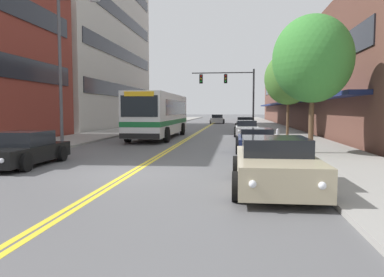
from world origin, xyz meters
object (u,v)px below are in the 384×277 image
car_black_parked_left_near (23,150)px  fire_hydrant (278,135)px  car_dark_grey_parked_left_mid (165,123)px  street_tree_right_near (313,59)px  car_white_parked_right_mid (247,129)px  car_silver_moving_lead (217,119)px  car_charcoal_parked_right_far (245,124)px  car_navy_parked_right_end (256,140)px  city_bus (160,113)px  car_beige_parked_right_foreground (275,165)px  street_lamp_left_near (66,60)px  street_tree_right_mid (288,79)px  traffic_signal_mast (232,87)px

car_black_parked_left_near → fire_hydrant: car_black_parked_left_near is taller
car_dark_grey_parked_left_mid → street_tree_right_near: bearing=-64.2°
car_white_parked_right_mid → fire_hydrant: 7.17m
street_tree_right_near → car_silver_moving_lead: bearing=98.7°
car_white_parked_right_mid → car_black_parked_left_near: bearing=-117.2°
car_charcoal_parked_right_far → street_tree_right_near: (2.44, -20.97, 3.70)m
car_navy_parked_right_end → fire_hydrant: bearing=70.3°
car_white_parked_right_mid → city_bus: bearing=-157.8°
city_bus → car_charcoal_parked_right_far: bearing=59.3°
city_bus → car_navy_parked_right_end: 10.87m
city_bus → car_navy_parked_right_end: city_bus is taller
city_bus → car_white_parked_right_mid: (6.48, 2.65, -1.23)m
car_beige_parked_right_foreground → car_charcoal_parked_right_far: (-0.08, 28.49, -0.01)m
street_tree_right_near → car_charcoal_parked_right_far: bearing=96.6°
street_lamp_left_near → fire_hydrant: 12.70m
street_tree_right_near → fire_hydrant: 6.82m
car_silver_moving_lead → street_tree_right_near: bearing=-81.3°
car_beige_parked_right_foreground → car_charcoal_parked_right_far: bearing=90.2°
car_navy_parked_right_end → street_tree_right_mid: (2.81, 9.68, 3.82)m
car_beige_parked_right_foreground → car_silver_moving_lead: (-3.81, 47.86, -0.02)m
street_lamp_left_near → fire_hydrant: (10.94, 5.06, -4.02)m
street_tree_right_near → car_navy_parked_right_end: bearing=149.0°
street_tree_right_mid → car_dark_grey_parked_left_mid: bearing=134.3°
car_charcoal_parked_right_far → street_tree_right_mid: 10.95m
city_bus → car_charcoal_parked_right_far: city_bus is taller
city_bus → traffic_signal_mast: traffic_signal_mast is taller
car_black_parked_left_near → street_lamp_left_near: size_ratio=0.58×
fire_hydrant → car_dark_grey_parked_left_mid: bearing=120.6°
city_bus → car_navy_parked_right_end: bearing=-52.1°
street_tree_right_near → street_tree_right_mid: size_ratio=1.00×
car_navy_parked_right_end → car_white_parked_right_mid: bearing=90.8°
car_silver_moving_lead → street_tree_right_near: 40.97m
traffic_signal_mast → city_bus: bearing=-114.8°
car_black_parked_left_near → street_tree_right_near: 12.64m
city_bus → car_beige_parked_right_foreground: city_bus is taller
car_black_parked_left_near → traffic_signal_mast: size_ratio=0.69×
city_bus → fire_hydrant: bearing=-28.0°
car_charcoal_parked_right_far → fire_hydrant: 15.45m
fire_hydrant → street_tree_right_near: bearing=-81.3°
car_beige_parked_right_foreground → car_charcoal_parked_right_far: same height
car_navy_parked_right_end → street_tree_right_near: bearing=-31.0°
car_white_parked_right_mid → traffic_signal_mast: traffic_signal_mast is taller
car_dark_grey_parked_left_mid → car_navy_parked_right_end: car_dark_grey_parked_left_mid is taller
car_dark_grey_parked_left_mid → car_white_parked_right_mid: (8.62, -10.40, -0.03)m
car_silver_moving_lead → traffic_signal_mast: size_ratio=0.66×
car_white_parked_right_mid → street_tree_right_mid: size_ratio=0.75×
car_beige_parked_right_foreground → traffic_signal_mast: size_ratio=0.75×
street_lamp_left_near → street_tree_right_mid: street_lamp_left_near is taller
car_silver_moving_lead → car_black_parked_left_near: bearing=-96.5°
car_black_parked_left_near → traffic_signal_mast: (7.44, 25.54, 3.84)m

